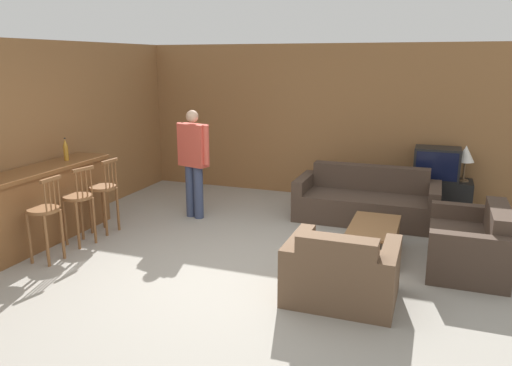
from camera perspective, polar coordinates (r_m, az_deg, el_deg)
The scene contains 16 objects.
ground_plane at distance 5.68m, azimuth -2.16°, elevation -10.42°, with size 24.00×24.00×0.00m, color gray.
wall_back at distance 8.74m, azimuth 6.93°, elevation 7.02°, with size 9.40×0.08×2.60m.
wall_left at distance 8.03m, azimuth -19.67°, elevation 5.69°, with size 0.08×8.67×2.60m.
bar_counter at distance 7.10m, azimuth -23.08°, elevation -2.24°, with size 0.55×2.16×0.99m.
bar_chair_near at distance 6.34m, azimuth -22.97°, elevation -3.59°, with size 0.37×0.37×1.04m.
bar_chair_mid at distance 6.76m, azimuth -19.59°, elevation -2.22°, with size 0.44×0.44×1.04m.
bar_chair_far at distance 7.15m, azimuth -16.98°, elevation -1.16°, with size 0.39×0.39×1.04m.
couch_far at distance 7.61m, azimuth 12.52°, elevation -2.11°, with size 2.05×0.90×0.78m.
armchair_near at distance 5.09m, azimuth 9.68°, elevation -10.18°, with size 1.07×0.86×0.76m.
loveseat_right at distance 6.26m, azimuth 23.31°, elevation -6.52°, with size 0.83×1.33×0.75m.
coffee_table at distance 6.29m, azimuth 13.30°, elevation -5.16°, with size 0.57×1.04×0.38m.
tv_unit at distance 8.37m, azimuth 19.68°, elevation -1.29°, with size 1.10×0.50×0.51m.
tv at distance 8.26m, azimuth 19.97°, elevation 2.11°, with size 0.68×0.47×0.50m.
bottle at distance 7.32m, azimuth -20.92°, elevation 3.54°, with size 0.06×0.06×0.32m.
table_lamp at distance 8.24m, azimuth 22.85°, elevation 2.98°, with size 0.26×0.26×0.56m.
person_by_window at distance 7.48m, azimuth -7.17°, elevation 2.82°, with size 0.58×0.30×1.62m.
Camera 1 is at (1.97, -4.78, 2.35)m, focal length 35.00 mm.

